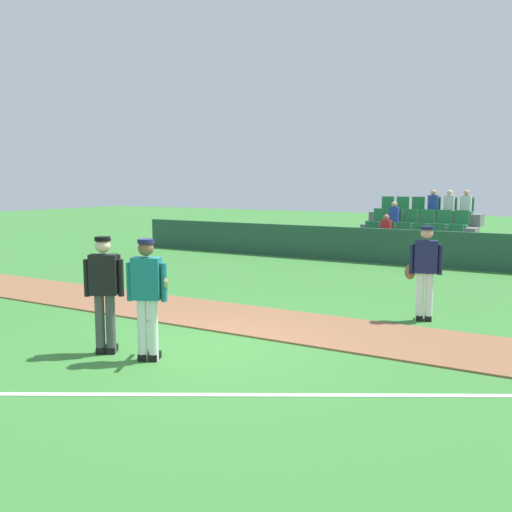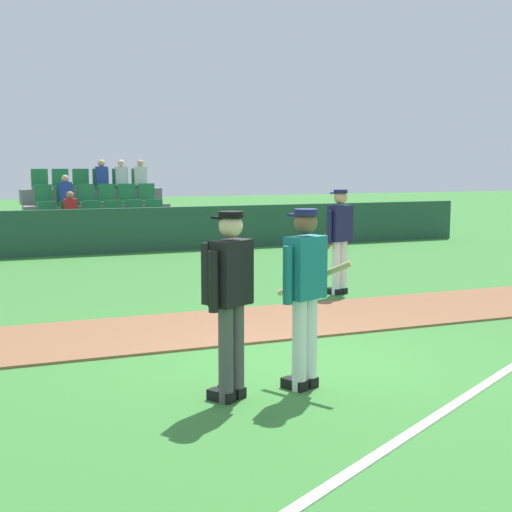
% 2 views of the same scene
% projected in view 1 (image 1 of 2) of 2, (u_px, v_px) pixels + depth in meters
% --- Properties ---
extents(ground_plane, '(80.00, 80.00, 0.00)m').
position_uv_depth(ground_plane, '(199.00, 349.00, 8.84)').
color(ground_plane, '#387A33').
extents(infield_dirt_path, '(28.00, 2.05, 0.03)m').
position_uv_depth(infield_dirt_path, '(264.00, 321.00, 10.54)').
color(infield_dirt_path, brown).
rests_on(infield_dirt_path, ground).
extents(foul_line_chalk, '(10.45, 6.08, 0.01)m').
position_uv_depth(foul_line_chalk, '(378.00, 396.00, 6.90)').
color(foul_line_chalk, white).
rests_on(foul_line_chalk, ground).
extents(dugout_fence, '(20.00, 0.16, 1.10)m').
position_uv_depth(dugout_fence, '(402.00, 247.00, 17.87)').
color(dugout_fence, '#234C38').
rests_on(dugout_fence, ground).
extents(stadium_bleachers, '(3.90, 2.95, 2.30)m').
position_uv_depth(stadium_bleachers, '(418.00, 239.00, 19.47)').
color(stadium_bleachers, slate).
rests_on(stadium_bleachers, ground).
extents(batter_teal_jersey, '(0.75, 0.69, 1.76)m').
position_uv_depth(batter_teal_jersey, '(147.00, 295.00, 8.15)').
color(batter_teal_jersey, white).
rests_on(batter_teal_jersey, ground).
extents(umpire_home_plate, '(0.53, 0.46, 1.76)m').
position_uv_depth(umpire_home_plate, '(104.00, 288.00, 8.51)').
color(umpire_home_plate, '#4C4C4C').
rests_on(umpire_home_plate, ground).
extents(runner_navy_jersey, '(0.67, 0.38, 1.76)m').
position_uv_depth(runner_navy_jersey, '(425.00, 269.00, 10.54)').
color(runner_navy_jersey, white).
rests_on(runner_navy_jersey, ground).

